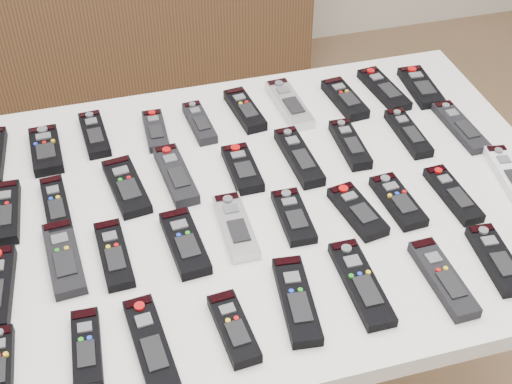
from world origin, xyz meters
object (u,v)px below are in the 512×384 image
object	(u,v)px
remote_21	(114,254)
remote_22	(185,243)
remote_2	(95,134)
remote_7	(345,99)
table	(256,220)
remote_23	(236,226)
remote_18	(460,127)
remote_24	(294,217)
remote_28	(510,176)
remote_5	(245,110)
remote_31	(151,344)
remote_26	(398,201)
remote_3	(156,131)
sideboard	(128,12)
remote_4	(199,123)
remote_27	(453,195)
remote_6	(289,104)
remote_30	(87,348)
remote_33	(297,300)
remote_17	(408,133)
remote_15	(299,157)
remote_1	(46,150)
remote_12	(126,186)
remote_13	(176,175)
remote_16	(350,144)
remote_10	(4,213)
remote_36	(497,259)
remote_34	(361,283)
remote_25	(357,211)
remote_29	(0,364)
remote_9	(421,87)
remote_20	(64,258)
remote_32	(234,328)
remote_8	(384,89)
remote_35	(443,278)

from	to	relation	value
remote_21	remote_22	xyz separation A→B (m)	(0.13, -0.01, 0.00)
remote_2	remote_7	xyz separation A→B (m)	(0.58, -0.02, 0.00)
table	remote_23	xyz separation A→B (m)	(-0.06, -0.07, 0.07)
remote_18	remote_24	bearing A→B (deg)	-160.39
remote_21	remote_28	world-z (taller)	same
remote_5	remote_31	bearing A→B (deg)	-124.15
remote_26	remote_18	bearing A→B (deg)	35.07
remote_31	remote_3	bearing A→B (deg)	74.84
sideboard	remote_3	distance (m)	1.48
remote_4	remote_27	xyz separation A→B (m)	(0.44, -0.38, -0.00)
remote_6	remote_23	world-z (taller)	remote_6
remote_30	table	bearing A→B (deg)	40.98
remote_6	remote_28	distance (m)	0.52
remote_5	remote_6	bearing A→B (deg)	-8.96
remote_18	remote_33	size ratio (longest dim) A/B	0.98
remote_17	remote_22	world-z (taller)	remote_22
remote_3	remote_17	size ratio (longest dim) A/B	0.84
remote_5	remote_15	xyz separation A→B (m)	(0.07, -0.20, 0.00)
remote_1	remote_12	world-z (taller)	remote_1
remote_13	remote_28	bearing A→B (deg)	-20.60
sideboard	remote_30	world-z (taller)	remote_30
sideboard	remote_16	xyz separation A→B (m)	(0.31, -1.58, 0.42)
remote_4	remote_12	xyz separation A→B (m)	(-0.19, -0.18, -0.00)
remote_24	remote_1	bearing A→B (deg)	144.74
remote_31	remote_4	bearing A→B (deg)	65.54
remote_33	remote_1	bearing A→B (deg)	131.95
remote_3	remote_5	xyz separation A→B (m)	(0.21, 0.02, 0.00)
remote_10	remote_28	bearing A→B (deg)	-6.70
remote_28	remote_36	size ratio (longest dim) A/B	1.11
remote_1	remote_30	bearing A→B (deg)	-88.42
remote_2	remote_34	bearing A→B (deg)	-57.92
remote_22	remote_23	bearing A→B (deg)	6.12
remote_25	remote_29	distance (m)	0.70
table	remote_9	size ratio (longest dim) A/B	7.73
remote_36	remote_17	bearing A→B (deg)	93.27
remote_9	remote_13	bearing A→B (deg)	-161.54
remote_20	remote_33	xyz separation A→B (m)	(0.38, -0.21, 0.00)
remote_10	remote_25	distance (m)	0.69
table	remote_17	world-z (taller)	remote_17
remote_27	remote_17	bearing A→B (deg)	86.90
remote_15	remote_18	size ratio (longest dim) A/B	1.02
remote_27	remote_31	size ratio (longest dim) A/B	0.86
remote_3	remote_10	distance (m)	0.38
remote_3	remote_32	bearing A→B (deg)	-84.80
remote_7	remote_8	size ratio (longest dim) A/B	0.88
remote_20	remote_35	world-z (taller)	remote_35
remote_15	remote_33	world-z (taller)	remote_15
remote_16	remote_3	bearing A→B (deg)	158.81
remote_16	remote_34	size ratio (longest dim) A/B	0.81
sideboard	remote_18	xyz separation A→B (m)	(0.58, -1.58, 0.42)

